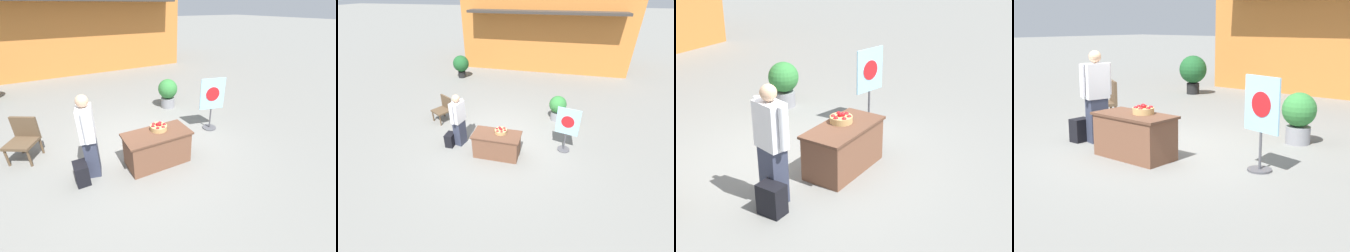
% 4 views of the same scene
% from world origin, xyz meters
% --- Properties ---
extents(ground_plane, '(120.00, 120.00, 0.00)m').
position_xyz_m(ground_plane, '(0.00, 0.00, 0.00)').
color(ground_plane, slate).
extents(storefront_building, '(9.17, 5.41, 5.08)m').
position_xyz_m(storefront_building, '(0.61, 9.32, 2.54)').
color(storefront_building, '#C67533').
rests_on(storefront_building, ground_plane).
extents(display_table, '(1.35, 0.67, 0.71)m').
position_xyz_m(display_table, '(0.14, -0.73, 0.36)').
color(display_table, brown).
rests_on(display_table, ground_plane).
extents(apple_basket, '(0.34, 0.34, 0.16)m').
position_xyz_m(apple_basket, '(0.23, -0.62, 0.77)').
color(apple_basket, tan).
rests_on(apple_basket, display_table).
extents(person_visitor, '(0.35, 0.60, 1.64)m').
position_xyz_m(person_visitor, '(-1.11, -0.45, 0.84)').
color(person_visitor, '#33384C').
rests_on(person_visitor, ground_plane).
extents(backpack, '(0.24, 0.34, 0.42)m').
position_xyz_m(backpack, '(-1.37, -0.63, 0.21)').
color(backpack, black).
rests_on(backpack, ground_plane).
extents(poster_board, '(0.64, 0.36, 1.39)m').
position_xyz_m(poster_board, '(2.03, -0.06, 0.78)').
color(poster_board, '#4C4C51').
rests_on(poster_board, ground_plane).
extents(patio_chair, '(0.75, 0.75, 0.90)m').
position_xyz_m(patio_chair, '(-2.27, 0.78, 0.50)').
color(patio_chair, brown).
rests_on(patio_chair, ground_plane).
extents(potted_plant_far_left, '(0.61, 0.61, 0.92)m').
position_xyz_m(potted_plant_far_left, '(1.73, 1.76, 0.52)').
color(potted_plant_far_left, gray).
rests_on(potted_plant_far_left, ground_plane).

